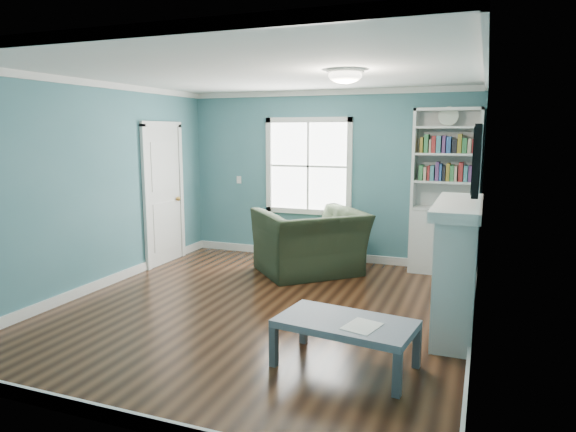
% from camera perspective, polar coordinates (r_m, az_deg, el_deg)
% --- Properties ---
extents(floor, '(5.00, 5.00, 0.00)m').
position_cam_1_polar(floor, '(5.91, -2.95, -10.26)').
color(floor, black).
rests_on(floor, ground).
extents(room_walls, '(5.00, 5.00, 5.00)m').
position_cam_1_polar(room_walls, '(5.58, -3.09, 5.23)').
color(room_walls, '#3C727B').
rests_on(room_walls, ground).
extents(trim, '(4.50, 5.00, 2.60)m').
position_cam_1_polar(trim, '(5.61, -3.06, 1.72)').
color(trim, white).
rests_on(trim, ground).
extents(window, '(1.40, 0.06, 1.50)m').
position_cam_1_polar(window, '(8.01, 2.25, 5.54)').
color(window, white).
rests_on(window, room_walls).
extents(bookshelf, '(0.90, 0.35, 2.31)m').
position_cam_1_polar(bookshelf, '(7.47, 16.96, 0.81)').
color(bookshelf, silver).
rests_on(bookshelf, ground).
extents(fireplace, '(0.44, 1.58, 1.30)m').
position_cam_1_polar(fireplace, '(5.45, 18.41, -5.43)').
color(fireplace, black).
rests_on(fireplace, ground).
extents(tv, '(0.06, 1.10, 0.65)m').
position_cam_1_polar(tv, '(5.28, 20.33, 6.00)').
color(tv, black).
rests_on(tv, fireplace).
extents(door, '(0.12, 0.98, 2.17)m').
position_cam_1_polar(door, '(7.94, -13.64, 2.52)').
color(door, silver).
rests_on(door, ground).
extents(ceiling_fixture, '(0.38, 0.38, 0.15)m').
position_cam_1_polar(ceiling_fixture, '(5.39, 6.38, 15.35)').
color(ceiling_fixture, white).
rests_on(ceiling_fixture, room_walls).
extents(light_switch, '(0.08, 0.01, 0.12)m').
position_cam_1_polar(light_switch, '(8.49, -5.47, 4.03)').
color(light_switch, white).
rests_on(light_switch, room_walls).
extents(recliner, '(1.62, 1.59, 1.20)m').
position_cam_1_polar(recliner, '(7.18, 2.50, -1.74)').
color(recliner, '#232E1D').
rests_on(recliner, ground).
extents(coffee_table, '(1.21, 0.77, 0.41)m').
position_cam_1_polar(coffee_table, '(4.45, 6.40, -12.09)').
color(coffee_table, '#484D56').
rests_on(coffee_table, ground).
extents(paper_sheet, '(0.32, 0.37, 0.00)m').
position_cam_1_polar(paper_sheet, '(4.31, 8.23, -12.02)').
color(paper_sheet, white).
rests_on(paper_sheet, coffee_table).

